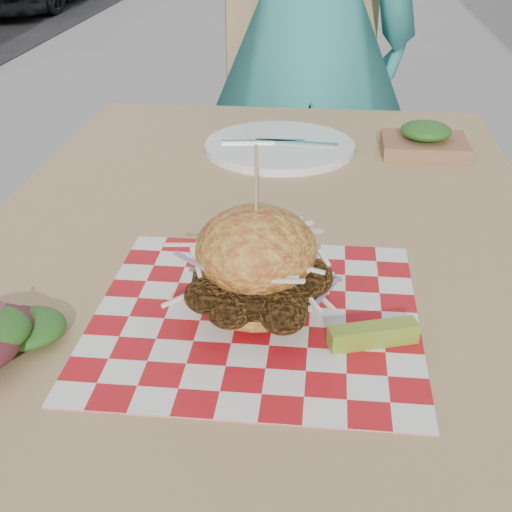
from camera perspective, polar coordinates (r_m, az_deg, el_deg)
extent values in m
plane|color=gray|center=(1.64, 8.47, -18.64)|extent=(80.00, 80.00, 0.00)
imported|color=teal|center=(1.95, 4.10, 17.20)|extent=(0.63, 0.45, 1.65)
cube|color=tan|center=(1.02, 0.53, 1.42)|extent=(0.80, 1.20, 0.04)
cylinder|color=#333338|center=(1.72, -9.14, -1.38)|extent=(0.05, 0.05, 0.71)
cylinder|color=#333338|center=(1.68, 13.87, -2.52)|extent=(0.05, 0.05, 0.71)
cube|color=tan|center=(1.98, 3.09, 6.06)|extent=(0.50, 0.50, 0.04)
cube|color=tan|center=(2.10, 2.35, 14.44)|extent=(0.42, 0.13, 0.50)
cylinder|color=#333338|center=(1.90, -1.56, -2.75)|extent=(0.03, 0.03, 0.43)
cylinder|color=#333338|center=(1.96, 8.96, -2.11)|extent=(0.03, 0.03, 0.43)
cylinder|color=#333338|center=(2.22, -2.41, 1.92)|extent=(0.03, 0.03, 0.43)
cylinder|color=#333338|center=(2.27, 6.69, 2.37)|extent=(0.03, 0.03, 0.43)
cube|color=red|center=(0.80, 0.00, -4.70)|extent=(0.36, 0.36, 0.00)
ellipsoid|color=gold|center=(0.79, 0.00, -3.26)|extent=(0.13, 0.13, 0.04)
ellipsoid|color=brown|center=(0.78, 0.00, -2.15)|extent=(0.14, 0.13, 0.07)
ellipsoid|color=gold|center=(0.76, 0.00, 0.50)|extent=(0.13, 0.13, 0.09)
cylinder|color=tan|center=(0.73, 0.00, 5.22)|extent=(0.00, 0.00, 0.10)
cube|color=#87A730|center=(0.75, 9.35, -6.23)|extent=(0.10, 0.05, 0.02)
ellipsoid|color=#3F1419|center=(0.77, -18.74, -6.80)|extent=(0.08, 0.08, 0.03)
ellipsoid|color=#154C18|center=(0.78, -18.73, -5.95)|extent=(0.08, 0.08, 0.03)
ellipsoid|color=#154C18|center=(0.80, -19.81, -5.50)|extent=(0.08, 0.08, 0.03)
cylinder|color=#D43B84|center=(0.77, -19.27, -4.65)|extent=(0.05, 0.05, 0.04)
cylinder|color=white|center=(1.30, 1.90, 8.74)|extent=(0.27, 0.27, 0.01)
cube|color=silver|center=(1.30, 0.58, 9.16)|extent=(0.15, 0.03, 0.00)
cube|color=silver|center=(1.30, 3.25, 9.06)|extent=(0.15, 0.03, 0.00)
cube|color=#8C5D3F|center=(1.33, 13.32, 8.59)|extent=(0.15, 0.12, 0.02)
ellipsoid|color=#154C18|center=(1.32, 13.45, 9.73)|extent=(0.09, 0.09, 0.03)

